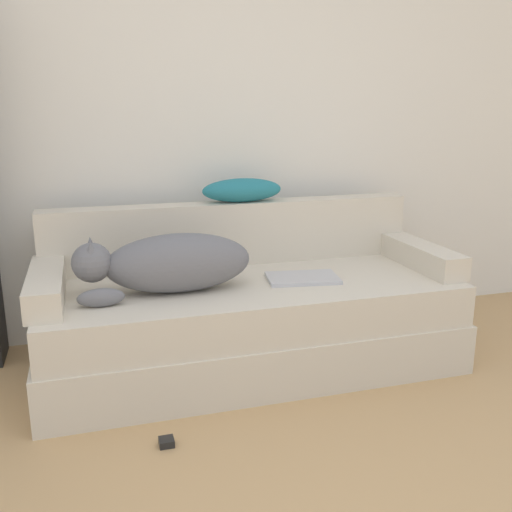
# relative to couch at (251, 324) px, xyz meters

# --- Properties ---
(wall_back) EXTENTS (7.36, 0.06, 2.70)m
(wall_back) POSITION_rel_couch_xyz_m (-0.08, 0.63, 1.13)
(wall_back) COLOR silver
(wall_back) RESTS_ON ground_plane
(couch) EXTENTS (2.04, 0.86, 0.45)m
(couch) POSITION_rel_couch_xyz_m (0.00, 0.00, 0.00)
(couch) COLOR beige
(couch) RESTS_ON ground_plane
(couch_backrest) EXTENTS (2.00, 0.15, 0.34)m
(couch_backrest) POSITION_rel_couch_xyz_m (0.00, 0.36, 0.40)
(couch_backrest) COLOR beige
(couch_backrest) RESTS_ON couch
(couch_arm_left) EXTENTS (0.15, 0.67, 0.12)m
(couch_arm_left) POSITION_rel_couch_xyz_m (-0.95, -0.01, 0.29)
(couch_arm_left) COLOR beige
(couch_arm_left) RESTS_ON couch
(couch_arm_right) EXTENTS (0.15, 0.67, 0.12)m
(couch_arm_right) POSITION_rel_couch_xyz_m (0.95, -0.01, 0.29)
(couch_arm_right) COLOR beige
(couch_arm_right) RESTS_ON couch
(dog) EXTENTS (0.81, 0.28, 0.27)m
(dog) POSITION_rel_couch_xyz_m (-0.41, -0.07, 0.37)
(dog) COLOR slate
(dog) RESTS_ON couch
(laptop) EXTENTS (0.38, 0.27, 0.02)m
(laptop) POSITION_rel_couch_xyz_m (0.25, -0.06, 0.24)
(laptop) COLOR #B7B7BC
(laptop) RESTS_ON couch
(throw_pillow) EXTENTS (0.44, 0.16, 0.13)m
(throw_pillow) POSITION_rel_couch_xyz_m (0.06, 0.36, 0.63)
(throw_pillow) COLOR teal
(throw_pillow) RESTS_ON couch_backrest
(power_adapter) EXTENTS (0.06, 0.06, 0.03)m
(power_adapter) POSITION_rel_couch_xyz_m (-0.52, -0.61, -0.21)
(power_adapter) COLOR black
(power_adapter) RESTS_ON ground_plane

